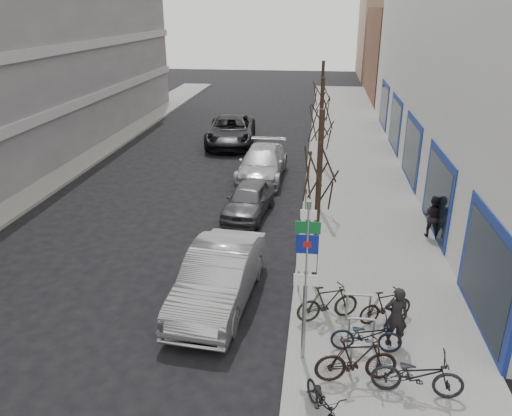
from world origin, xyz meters
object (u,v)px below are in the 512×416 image
(tree_mid, at_px, (321,113))
(bike_far_inner, at_px, (386,306))
(bike_rack, at_px, (361,329))
(pedestrian_far, at_px, (433,216))
(bike_mid_curb, at_px, (367,333))
(bike_mid_inner, at_px, (328,302))
(meter_mid, at_px, (306,201))
(highway_sign_pole, at_px, (306,273))
(pedestrian_near, at_px, (396,317))
(parked_car_back, at_px, (262,163))
(bike_near_right, at_px, (356,359))
(parked_car_front, at_px, (219,277))
(parked_car_mid, at_px, (249,200))
(tree_far, at_px, (322,89))
(meter_back, at_px, (310,161))
(lane_car, at_px, (231,131))
(bike_near_left, at_px, (323,400))
(meter_front, at_px, (299,269))
(tree_near, at_px, (320,159))
(bike_far_curb, at_px, (418,371))

(tree_mid, relative_size, bike_far_inner, 3.46)
(bike_rack, height_order, pedestrian_far, pedestrian_far)
(bike_mid_curb, relative_size, bike_mid_inner, 0.99)
(bike_far_inner, xyz_separation_m, pedestrian_far, (2.27, 5.72, 0.32))
(meter_mid, xyz_separation_m, bike_far_inner, (2.38, -6.72, -0.28))
(highway_sign_pole, distance_m, pedestrian_near, 2.80)
(parked_car_back, relative_size, pedestrian_far, 3.35)
(bike_near_right, xyz_separation_m, pedestrian_far, (3.19, 8.17, 0.23))
(highway_sign_pole, xyz_separation_m, parked_car_front, (-2.52, 2.35, -1.62))
(bike_far_inner, xyz_separation_m, parked_car_mid, (-4.73, 7.24, 0.04))
(pedestrian_near, relative_size, pedestrian_far, 1.01)
(tree_far, bearing_deg, bike_mid_curb, -85.30)
(meter_back, relative_size, lane_car, 0.21)
(meter_mid, bearing_deg, pedestrian_near, -72.17)
(bike_rack, bearing_deg, meter_back, 97.02)
(pedestrian_near, bearing_deg, bike_far_inner, -87.30)
(bike_near_left, relative_size, lane_car, 0.26)
(meter_front, relative_size, parked_car_back, 0.24)
(bike_mid_curb, distance_m, bike_far_inner, 1.48)
(highway_sign_pole, height_order, tree_far, tree_far)
(bike_rack, distance_m, bike_mid_curb, 0.21)
(bike_near_right, bearing_deg, highway_sign_pole, 50.13)
(tree_near, xyz_separation_m, parked_car_back, (-2.80, 10.30, -3.32))
(parked_car_back, bearing_deg, parked_car_front, -88.27)
(tree_mid, height_order, meter_back, tree_mid)
(parked_car_back, height_order, pedestrian_near, pedestrian_near)
(bike_far_curb, bearing_deg, bike_rack, 39.27)
(bike_near_right, distance_m, pedestrian_near, 1.80)
(bike_mid_curb, height_order, lane_car, lane_car)
(bike_far_curb, bearing_deg, highway_sign_pole, 73.40)
(parked_car_back, bearing_deg, meter_front, -76.38)
(bike_near_left, distance_m, pedestrian_near, 3.24)
(tree_near, bearing_deg, tree_mid, 90.00)
(bike_rack, height_order, bike_near_left, bike_near_left)
(tree_far, xyz_separation_m, bike_near_left, (0.29, -18.42, -3.47))
(pedestrian_near, bearing_deg, bike_far_curb, 95.84)
(bike_rack, height_order, lane_car, lane_car)
(meter_back, bearing_deg, bike_mid_inner, -86.12)
(highway_sign_pole, bearing_deg, parked_car_mid, 106.07)
(meter_back, xyz_separation_m, bike_near_left, (0.74, -15.92, -0.28))
(highway_sign_pole, relative_size, tree_near, 0.76)
(tree_far, xyz_separation_m, bike_far_inner, (1.93, -14.72, -3.47))
(meter_mid, xyz_separation_m, parked_car_back, (-2.35, 5.30, -0.14))
(meter_front, relative_size, bike_far_inner, 0.80)
(meter_mid, bearing_deg, tree_far, 86.78)
(tree_far, xyz_separation_m, bike_far_curb, (2.30, -17.42, -3.35))
(parked_car_back, bearing_deg, meter_back, 6.26)
(lane_car, bearing_deg, parked_car_back, -72.37)
(bike_rack, xyz_separation_m, tree_near, (-1.20, 2.90, 3.44))
(pedestrian_far, bearing_deg, bike_near_right, 95.34)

